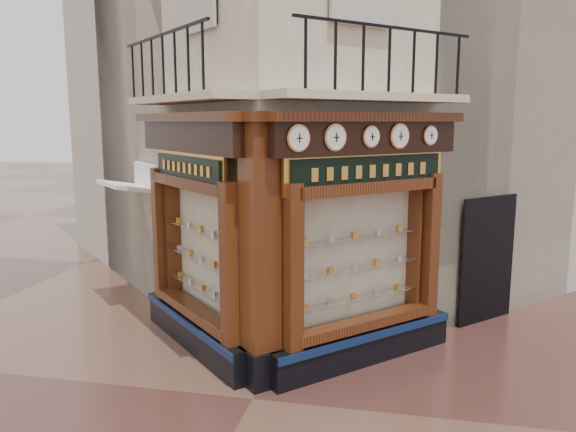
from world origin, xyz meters
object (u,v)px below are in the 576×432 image
(clock_d, at_px, (399,136))
(awning, at_px, (131,306))
(clock_b, at_px, (335,137))
(clock_e, at_px, (430,135))
(clock_c, at_px, (371,137))
(signboard_right, at_px, (369,171))
(signboard_left, at_px, (188,168))
(clock_a, at_px, (298,138))
(corner_pilaster, at_px, (260,256))

(clock_d, height_order, awning, clock_d)
(clock_b, bearing_deg, clock_e, 0.00)
(clock_c, bearing_deg, clock_d, -0.00)
(signboard_right, bearing_deg, signboard_left, 135.00)
(clock_c, bearing_deg, clock_a, -180.00)
(clock_e, relative_size, signboard_left, 0.17)
(clock_a, xyz_separation_m, clock_c, (0.92, 0.92, -0.00))
(clock_d, height_order, clock_e, clock_d)
(signboard_right, bearing_deg, clock_e, -5.41)
(signboard_left, bearing_deg, clock_e, -123.95)
(clock_b, bearing_deg, corner_pilaster, 156.74)
(awning, bearing_deg, clock_d, -151.11)
(corner_pilaster, xyz_separation_m, awning, (-3.56, 2.86, -1.95))
(signboard_left, distance_m, signboard_right, 2.92)
(clock_e, bearing_deg, signboard_left, 146.05)
(awning, bearing_deg, signboard_left, -176.24)
(clock_a, bearing_deg, clock_b, 0.00)
(awning, distance_m, signboard_left, 4.17)
(signboard_right, bearing_deg, clock_d, -12.68)
(clock_b, xyz_separation_m, clock_d, (0.88, 0.88, -0.00))
(clock_a, relative_size, signboard_left, 0.20)
(clock_a, bearing_deg, corner_pilaster, 130.29)
(clock_c, relative_size, signboard_right, 0.15)
(clock_a, bearing_deg, signboard_right, 4.55)
(clock_b, distance_m, clock_e, 1.92)
(clock_b, height_order, clock_e, clock_b)
(signboard_right, bearing_deg, awning, 114.86)
(clock_a, height_order, clock_c, clock_a)
(awning, bearing_deg, clock_a, -170.15)
(awning, bearing_deg, clock_c, -156.46)
(clock_c, height_order, clock_d, clock_d)
(corner_pilaster, distance_m, signboard_right, 2.12)
(clock_b, relative_size, signboard_right, 0.17)
(awning, xyz_separation_m, signboard_right, (5.03, -1.84, 3.10))
(clock_b, distance_m, clock_d, 1.25)
(corner_pilaster, bearing_deg, signboard_left, 100.25)
(awning, height_order, signboard_right, signboard_right)
(corner_pilaster, distance_m, awning, 4.97)
(clock_b, distance_m, signboard_left, 2.59)
(clock_b, bearing_deg, clock_d, 0.00)
(clock_d, xyz_separation_m, signboard_right, (-0.43, -0.27, -0.52))
(signboard_left, bearing_deg, clock_b, -148.97)
(clock_a, bearing_deg, clock_e, 0.00)
(clock_b, xyz_separation_m, signboard_right, (0.46, 0.61, -0.52))
(clock_d, distance_m, clock_e, 0.68)
(clock_a, distance_m, awning, 6.21)
(clock_b, bearing_deg, signboard_right, 8.31)
(clock_a, xyz_separation_m, signboard_right, (0.90, 1.06, -0.52))
(clock_c, relative_size, signboard_left, 0.17)
(clock_e, relative_size, signboard_right, 0.14)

